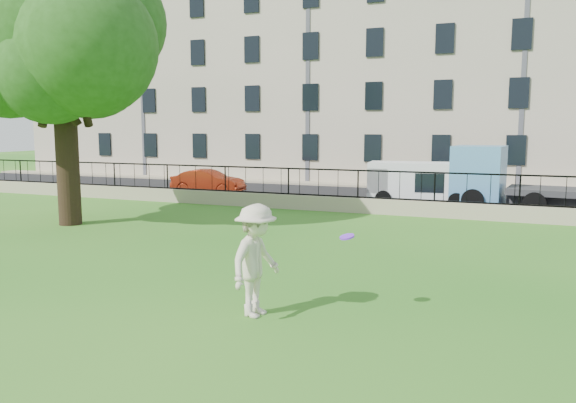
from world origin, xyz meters
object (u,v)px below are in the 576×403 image
at_px(frisbee, 347,237).
at_px(white_van, 421,184).
at_px(man, 256,261).
at_px(tree, 59,35).
at_px(blue_truck, 533,179).
at_px(red_sedan, 208,182).

height_order(frisbee, white_van, white_van).
bearing_deg(frisbee, man, -156.79).
bearing_deg(tree, white_van, 41.38).
xyz_separation_m(man, frisbee, (1.51, 0.65, 0.43)).
xyz_separation_m(white_van, blue_truck, (4.50, -0.06, 0.37)).
bearing_deg(red_sedan, white_van, -95.63).
relative_size(white_van, blue_truck, 0.71).
bearing_deg(blue_truck, white_van, -174.24).
bearing_deg(frisbee, white_van, 93.81).
xyz_separation_m(tree, man, (10.35, -6.39, -5.51)).
xyz_separation_m(tree, blue_truck, (15.34, 9.49, -5.22)).
bearing_deg(blue_truck, man, -100.87).
distance_m(tree, white_van, 15.50).
bearing_deg(blue_truck, red_sedan, -174.64).
height_order(frisbee, blue_truck, blue_truck).
distance_m(tree, blue_truck, 18.78).
relative_size(man, frisbee, 7.61).
bearing_deg(tree, man, -31.68).
relative_size(man, white_van, 0.46).
bearing_deg(blue_truck, tree, -141.69).
bearing_deg(white_van, frisbee, -91.70).
bearing_deg(man, tree, 66.48).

